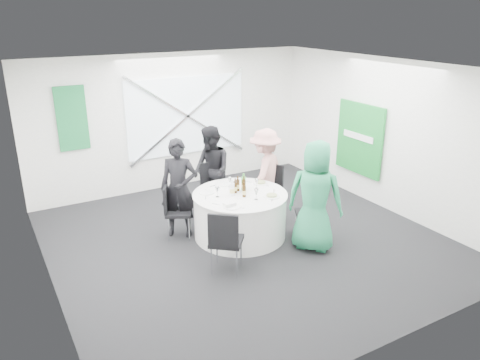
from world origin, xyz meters
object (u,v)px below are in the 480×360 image
green_water_bottle (244,184)px  clear_water_bottle (232,189)px  chair_back (213,184)px  person_woman_pink (265,172)px  person_woman_green (315,196)px  chair_front_left (225,238)px  person_man_back (211,170)px  banquet_table (240,215)px  person_man_back_left (179,188)px  chair_front_right (312,209)px  chair_back_left (173,207)px  chair_back_right (270,186)px

green_water_bottle → clear_water_bottle: green_water_bottle is taller
chair_back → green_water_bottle: bearing=-81.9°
person_woman_pink → person_woman_green: (-0.07, -1.53, 0.08)m
chair_back → clear_water_bottle: (-0.20, -1.07, 0.30)m
chair_back → clear_water_bottle: size_ratio=3.57×
chair_front_left → person_woman_pink: 2.27m
clear_water_bottle → person_woman_pink: bearing=30.3°
person_woman_pink → person_man_back: bearing=-68.2°
banquet_table → person_woman_green: bearing=-49.9°
clear_water_bottle → chair_back: bearing=79.6°
person_man_back_left → green_water_bottle: bearing=9.7°
clear_water_bottle → chair_front_left: bearing=-124.0°
person_woman_green → person_woman_pink: bearing=-42.6°
chair_front_right → person_man_back_left: 2.23m
chair_front_left → person_woman_pink: size_ratio=0.61×
person_man_back_left → clear_water_bottle: (0.70, -0.55, 0.03)m
chair_front_right → chair_front_left: (-1.83, -0.36, 0.10)m
chair_front_right → green_water_bottle: size_ratio=2.91×
chair_front_right → person_woman_green: (-0.25, -0.36, 0.40)m
chair_front_right → green_water_bottle: green_water_bottle is taller
person_man_back_left → person_woman_green: (1.64, -1.49, 0.05)m
chair_back → person_man_back: 0.26m
person_man_back → banquet_table: bearing=0.0°
chair_front_left → person_woman_green: size_ratio=0.56×
chair_front_left → green_water_bottle: (0.93, 1.07, 0.29)m
person_man_back → chair_back: bearing=7.7°
person_man_back → clear_water_bottle: (-0.19, -1.14, 0.05)m
chair_back → person_woman_green: bearing=-67.1°
person_man_back → clear_water_bottle: bearing=-7.3°
chair_back_left → chair_front_right: chair_back_left is taller
green_water_bottle → banquet_table: bearing=-138.3°
banquet_table → chair_front_right: bearing=-29.4°
banquet_table → person_man_back: bearing=87.8°
chair_back → person_woman_green: 2.17m
chair_front_left → person_woman_green: (1.58, 0.01, 0.30)m
green_water_bottle → person_woman_green: bearing=-58.5°
chair_back → person_woman_pink: bearing=-28.0°
chair_back → person_woman_green: size_ratio=0.54×
chair_back_right → person_woman_green: bearing=-35.7°
person_woman_pink → clear_water_bottle: person_woman_pink is taller
banquet_table → clear_water_bottle: 0.51m
person_woman_green → clear_water_bottle: (-0.94, 0.94, -0.02)m
chair_back_left → chair_front_left: chair_front_left is taller
chair_back_left → person_woman_pink: person_woman_pink is taller
chair_front_left → person_man_back: (0.83, 2.09, 0.24)m
chair_front_right → green_water_bottle: 1.21m
chair_back_right → person_man_back: size_ratio=0.57×
person_man_back → person_woman_green: size_ratio=0.92×
person_man_back_left → person_woman_pink: (1.71, 0.04, -0.03)m
chair_back_right → chair_front_left: 2.29m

